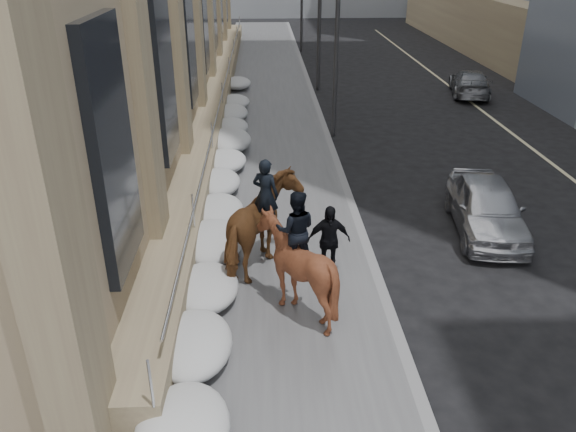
# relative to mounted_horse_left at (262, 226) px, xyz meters

# --- Properties ---
(ground) EXTENTS (140.00, 140.00, 0.00)m
(ground) POSITION_rel_mounted_horse_left_xyz_m (0.11, -3.21, -1.30)
(ground) COLOR black
(ground) RESTS_ON ground
(sidewalk) EXTENTS (5.00, 80.00, 0.12)m
(sidewalk) POSITION_rel_mounted_horse_left_xyz_m (0.11, 6.79, -1.24)
(sidewalk) COLOR #4C4C4E
(sidewalk) RESTS_ON ground
(curb) EXTENTS (0.24, 80.00, 0.12)m
(curb) POSITION_rel_mounted_horse_left_xyz_m (2.73, 6.79, -1.24)
(curb) COLOR slate
(curb) RESTS_ON ground
(lane_line) EXTENTS (0.15, 70.00, 0.01)m
(lane_line) POSITION_rel_mounted_horse_left_xyz_m (10.61, 6.79, -1.30)
(lane_line) COLOR #BFB78C
(lane_line) RESTS_ON ground
(streetlight_mid) EXTENTS (1.71, 0.24, 8.00)m
(streetlight_mid) POSITION_rel_mounted_horse_left_xyz_m (2.85, 10.79, 3.28)
(streetlight_mid) COLOR #2D2D30
(streetlight_mid) RESTS_ON ground
(traffic_signal) EXTENTS (4.10, 0.22, 6.00)m
(traffic_signal) POSITION_rel_mounted_horse_left_xyz_m (2.18, 18.79, 2.70)
(traffic_signal) COLOR #2D2D30
(traffic_signal) RESTS_ON ground
(snow_bank) EXTENTS (1.70, 18.10, 0.76)m
(snow_bank) POSITION_rel_mounted_horse_left_xyz_m (-1.31, 4.89, -0.83)
(snow_bank) COLOR #B8BABF
(snow_bank) RESTS_ON sidewalk
(mounted_horse_left) EXTENTS (2.18, 2.96, 2.79)m
(mounted_horse_left) POSITION_rel_mounted_horse_left_xyz_m (0.00, 0.00, 0.00)
(mounted_horse_left) COLOR #57341A
(mounted_horse_left) RESTS_ON sidewalk
(mounted_horse_right) EXTENTS (1.83, 2.03, 2.72)m
(mounted_horse_right) POSITION_rel_mounted_horse_left_xyz_m (0.69, -1.70, -0.02)
(mounted_horse_right) COLOR #512817
(mounted_horse_right) RESTS_ON sidewalk
(pedestrian) EXTENTS (1.07, 0.52, 1.77)m
(pedestrian) POSITION_rel_mounted_horse_left_xyz_m (1.55, -0.24, -0.30)
(pedestrian) COLOR black
(pedestrian) RESTS_ON sidewalk
(car_silver) EXTENTS (2.32, 4.52, 1.47)m
(car_silver) POSITION_rel_mounted_horse_left_xyz_m (6.18, 1.99, -0.57)
(car_silver) COLOR silver
(car_silver) RESTS_ON ground
(car_grey) EXTENTS (2.76, 4.78, 1.30)m
(car_grey) POSITION_rel_mounted_horse_left_xyz_m (10.96, 17.29, -0.65)
(car_grey) COLOR slate
(car_grey) RESTS_ON ground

